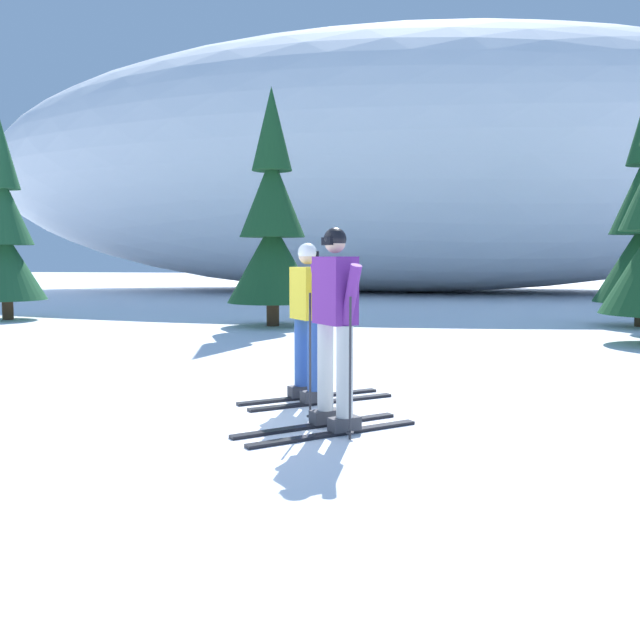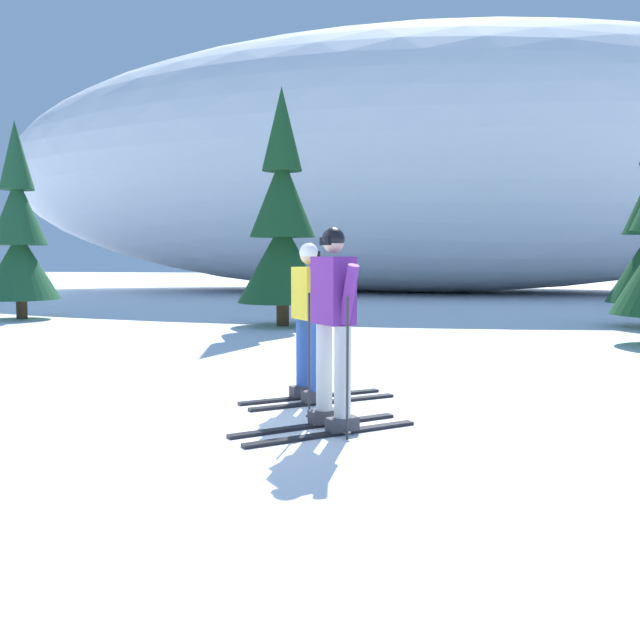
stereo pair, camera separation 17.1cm
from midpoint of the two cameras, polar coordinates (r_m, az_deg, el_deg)
name	(u,v)px [view 1 (the left image)]	position (r m, az deg, el deg)	size (l,w,h in m)	color
ground_plane	(139,425)	(6.67, -15.64, -8.51)	(120.00, 120.00, 0.00)	white
skier_purple_jacket	(334,324)	(6.10, 0.40, -0.37)	(1.59, 1.42, 1.83)	black
skier_yellow_jacket	(308,320)	(7.31, -1.66, 0.01)	(1.61, 1.36, 1.72)	black
pine_tree_far_left	(5,237)	(18.83, -25.19, 6.35)	(1.92, 1.92, 4.98)	#47301E
pine_tree_center_left	(272,227)	(15.55, -4.34, 7.77)	(2.07, 2.07, 5.36)	#47301E
snow_ridge_background	(402,167)	(31.54, 6.78, 12.63)	(39.06, 18.19, 11.24)	white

